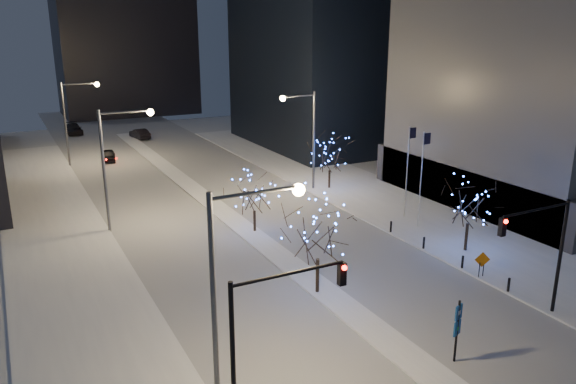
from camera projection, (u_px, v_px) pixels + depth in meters
ground at (424, 370)px, 27.53m from camera, size 160.00×160.00×0.00m
road at (195, 191)px, 57.28m from camera, size 20.00×130.00×0.02m
median at (212, 204)px, 53.01m from camera, size 2.00×80.00×0.15m
east_sidewalk at (406, 210)px, 51.15m from camera, size 10.00×90.00×0.15m
west_sidewalk at (69, 272)px, 38.31m from camera, size 8.00×90.00×0.15m
plinth at (567, 171)px, 57.31m from camera, size 30.00×24.00×4.00m
street_lamp_w_near at (237, 269)px, 23.42m from camera, size 4.40×0.56×10.00m
street_lamp_w_mid at (116, 153)px, 44.67m from camera, size 4.40×0.56×10.00m
street_lamp_w_far at (74, 112)px, 65.92m from camera, size 4.40×0.56×10.00m
street_lamp_east at (306, 128)px, 55.65m from camera, size 3.90×0.56×10.00m
traffic_signal_west at (268, 325)px, 22.43m from camera, size 5.26×0.43×7.00m
traffic_signal_east at (544, 242)px, 30.97m from camera, size 5.26×0.43×7.00m
flagpoles at (415, 169)px, 46.74m from camera, size 1.35×2.60×8.00m
bollards at (442, 252)px, 40.37m from camera, size 0.16×12.16×0.90m
car_near at (108, 156)px, 69.70m from camera, size 2.37×4.38×1.42m
car_mid at (140, 134)px, 83.39m from camera, size 2.31×4.83×1.53m
car_far at (74, 129)px, 87.13m from camera, size 2.30×5.49×1.58m
holiday_tree_median_near at (318, 231)px, 34.22m from camera, size 5.55×5.55×6.30m
holiday_tree_median_far at (254, 194)px, 44.97m from camera, size 4.86×4.86×4.80m
holiday_tree_plaza_near at (469, 205)px, 40.88m from camera, size 4.50×4.50×5.34m
holiday_tree_plaza_far at (330, 155)px, 57.04m from camera, size 4.43×4.43×5.37m
wayfinding_sign at (458, 325)px, 27.68m from camera, size 0.59×0.27×3.39m
construction_sign at (482, 262)px, 37.17m from camera, size 1.00×0.44×1.76m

